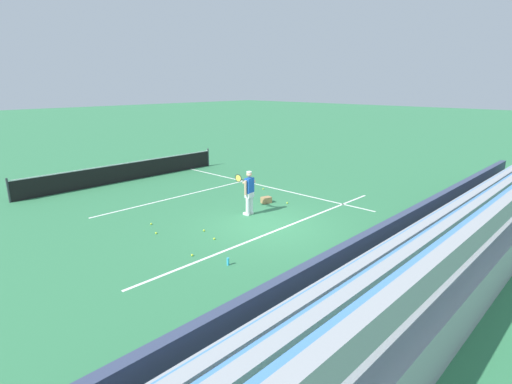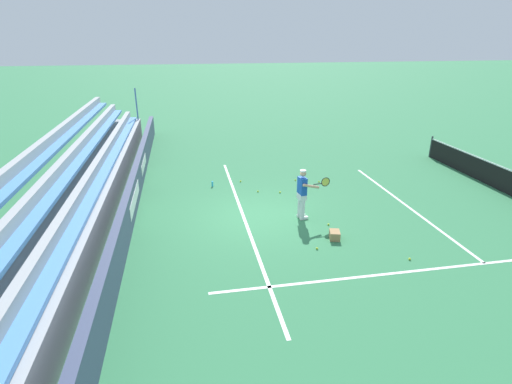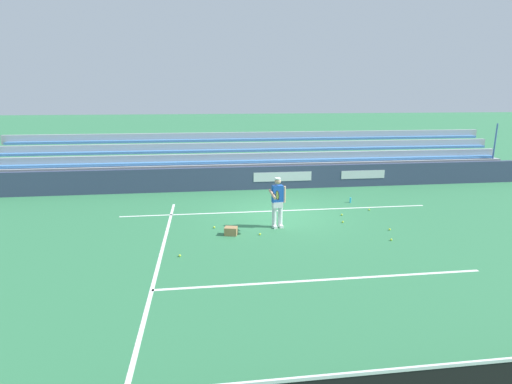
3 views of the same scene
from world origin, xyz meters
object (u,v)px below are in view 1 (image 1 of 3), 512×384
(tennis_ball_far_right, at_px, (214,239))
(tennis_ball_toward_net, at_px, (151,224))
(water_bottle, at_px, (228,262))
(tennis_ball_near_player, at_px, (204,230))
(tennis_ball_stray_back, at_px, (249,206))
(tennis_ball_far_left, at_px, (192,255))
(tennis_player, at_px, (249,192))
(tennis_ball_on_baseline, at_px, (263,189))
(tennis_ball_midcourt, at_px, (156,233))
(tennis_ball_by_box, at_px, (287,203))
(tennis_net, at_px, (127,171))
(ball_box_cardboard, at_px, (266,200))

(tennis_ball_far_right, height_order, tennis_ball_toward_net, same)
(water_bottle, bearing_deg, tennis_ball_near_player, 64.36)
(tennis_ball_stray_back, bearing_deg, tennis_ball_near_player, -164.15)
(tennis_ball_far_left, distance_m, tennis_ball_far_right, 1.39)
(tennis_player, distance_m, tennis_ball_on_baseline, 3.93)
(tennis_ball_midcourt, height_order, water_bottle, water_bottle)
(tennis_ball_midcourt, bearing_deg, tennis_ball_by_box, -9.62)
(tennis_net, bearing_deg, water_bottle, -105.90)
(tennis_ball_near_player, height_order, water_bottle, water_bottle)
(ball_box_cardboard, xyz_separation_m, tennis_ball_midcourt, (-5.28, 0.25, -0.10))
(tennis_ball_stray_back, relative_size, tennis_net, 0.01)
(tennis_player, height_order, tennis_ball_by_box, tennis_player)
(tennis_ball_on_baseline, bearing_deg, tennis_ball_near_player, -157.27)
(tennis_ball_toward_net, relative_size, tennis_ball_near_player, 1.00)
(tennis_ball_by_box, relative_size, tennis_net, 0.01)
(tennis_player, relative_size, water_bottle, 7.80)
(tennis_ball_by_box, bearing_deg, tennis_ball_far_left, -167.53)
(tennis_player, bearing_deg, tennis_ball_toward_net, 152.10)
(tennis_ball_by_box, distance_m, tennis_ball_near_player, 4.53)
(tennis_ball_midcourt, xyz_separation_m, tennis_net, (3.26, 7.73, 0.46))
(tennis_ball_toward_net, distance_m, tennis_ball_stray_back, 4.10)
(ball_box_cardboard, xyz_separation_m, tennis_ball_on_baseline, (1.55, 1.60, -0.10))
(tennis_player, xyz_separation_m, tennis_ball_toward_net, (-3.28, 1.74, -0.86))
(tennis_ball_stray_back, bearing_deg, tennis_player, -134.62)
(tennis_ball_toward_net, bearing_deg, tennis_player, -27.90)
(tennis_ball_far_right, bearing_deg, tennis_ball_by_box, 9.93)
(tennis_ball_on_baseline, bearing_deg, tennis_ball_toward_net, -176.26)
(tennis_ball_on_baseline, relative_size, water_bottle, 0.30)
(tennis_ball_stray_back, xyz_separation_m, tennis_net, (-1.10, 7.84, 0.46))
(tennis_ball_on_baseline, xyz_separation_m, tennis_ball_midcourt, (-6.83, -1.35, 0.00))
(tennis_player, height_order, tennis_ball_far_right, tennis_player)
(tennis_ball_near_player, bearing_deg, tennis_ball_on_baseline, 22.73)
(tennis_ball_far_left, xyz_separation_m, tennis_ball_toward_net, (0.66, 3.25, 0.00))
(tennis_player, relative_size, tennis_ball_far_right, 25.98)
(tennis_ball_far_right, bearing_deg, tennis_ball_toward_net, 102.97)
(ball_box_cardboard, bearing_deg, tennis_ball_toward_net, 166.47)
(ball_box_cardboard, xyz_separation_m, water_bottle, (-5.24, -3.29, -0.02))
(tennis_ball_stray_back, relative_size, tennis_ball_midcourt, 1.00)
(tennis_ball_on_baseline, bearing_deg, tennis_net, 119.22)
(tennis_ball_far_left, relative_size, tennis_ball_on_baseline, 1.00)
(tennis_ball_by_box, relative_size, tennis_ball_near_player, 1.00)
(tennis_ball_far_left, bearing_deg, ball_box_cardboard, 20.47)
(tennis_ball_on_baseline, xyz_separation_m, tennis_ball_stray_back, (-2.47, -1.45, 0.00))
(tennis_player, xyz_separation_m, tennis_ball_near_player, (-2.39, -0.17, -0.86))
(tennis_ball_far_left, height_order, tennis_ball_toward_net, same)
(tennis_player, xyz_separation_m, tennis_ball_on_baseline, (3.17, 2.16, -0.86))
(tennis_ball_far_right, height_order, tennis_net, tennis_net)
(ball_box_cardboard, bearing_deg, tennis_ball_on_baseline, 45.94)
(tennis_player, bearing_deg, tennis_ball_far_right, -159.11)
(tennis_ball_stray_back, height_order, tennis_net, tennis_net)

